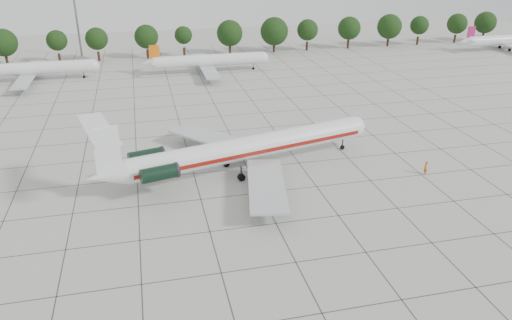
{
  "coord_description": "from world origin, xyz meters",
  "views": [
    {
      "loc": [
        -14.09,
        -57.45,
        31.61
      ],
      "look_at": [
        0.14,
        3.04,
        3.5
      ],
      "focal_mm": 35.0,
      "sensor_mm": 36.0,
      "label": 1
    }
  ],
  "objects_px": {
    "floodlight_mast": "(75,4)",
    "bg_airliner_c": "(209,61)",
    "main_airliner": "(237,150)",
    "ground_crew": "(426,168)",
    "bg_airliner_b": "(32,69)",
    "bg_airliner_e": "(509,40)"
  },
  "relations": [
    {
      "from": "main_airliner",
      "to": "bg_airliner_e",
      "type": "relative_size",
      "value": 1.52
    },
    {
      "from": "bg_airliner_c",
      "to": "bg_airliner_e",
      "type": "bearing_deg",
      "value": 3.96
    },
    {
      "from": "bg_airliner_e",
      "to": "floodlight_mast",
      "type": "distance_m",
      "value": 126.28
    },
    {
      "from": "ground_crew",
      "to": "bg_airliner_e",
      "type": "xyz_separation_m",
      "value": [
        69.57,
        71.81,
        1.9
      ]
    },
    {
      "from": "bg_airliner_c",
      "to": "main_airliner",
      "type": "bearing_deg",
      "value": -94.38
    },
    {
      "from": "bg_airliner_c",
      "to": "floodlight_mast",
      "type": "height_order",
      "value": "floodlight_mast"
    },
    {
      "from": "main_airliner",
      "to": "bg_airliner_b",
      "type": "distance_m",
      "value": 70.54
    },
    {
      "from": "main_airliner",
      "to": "floodlight_mast",
      "type": "bearing_deg",
      "value": 94.46
    },
    {
      "from": "bg_airliner_c",
      "to": "floodlight_mast",
      "type": "relative_size",
      "value": 1.11
    },
    {
      "from": "bg_airliner_b",
      "to": "main_airliner",
      "type": "bearing_deg",
      "value": -58.16
    },
    {
      "from": "ground_crew",
      "to": "bg_airliner_b",
      "type": "xyz_separation_m",
      "value": [
        -63.53,
        66.66,
        1.9
      ]
    },
    {
      "from": "bg_airliner_c",
      "to": "floodlight_mast",
      "type": "distance_m",
      "value": 43.54
    },
    {
      "from": "main_airliner",
      "to": "floodlight_mast",
      "type": "distance_m",
      "value": 90.27
    },
    {
      "from": "ground_crew",
      "to": "main_airliner",
      "type": "bearing_deg",
      "value": -45.52
    },
    {
      "from": "ground_crew",
      "to": "bg_airliner_c",
      "type": "xyz_separation_m",
      "value": [
        -21.82,
        65.49,
        1.9
      ]
    },
    {
      "from": "main_airliner",
      "to": "bg_airliner_e",
      "type": "height_order",
      "value": "main_airliner"
    },
    {
      "from": "ground_crew",
      "to": "bg_airliner_c",
      "type": "relative_size",
      "value": 0.07
    },
    {
      "from": "floodlight_mast",
      "to": "main_airliner",
      "type": "bearing_deg",
      "value": -71.61
    },
    {
      "from": "ground_crew",
      "to": "floodlight_mast",
      "type": "distance_m",
      "value": 107.63
    },
    {
      "from": "floodlight_mast",
      "to": "bg_airliner_c",
      "type": "bearing_deg",
      "value": -38.76
    },
    {
      "from": "bg_airliner_b",
      "to": "floodlight_mast",
      "type": "relative_size",
      "value": 1.11
    },
    {
      "from": "bg_airliner_b",
      "to": "bg_airliner_c",
      "type": "xyz_separation_m",
      "value": [
        41.71,
        -1.18,
        0.0
      ]
    }
  ]
}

